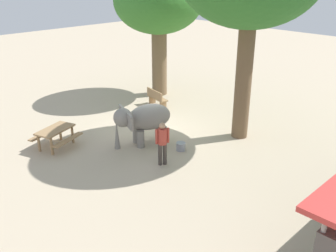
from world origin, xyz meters
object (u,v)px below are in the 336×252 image
object	(u,v)px
elephant	(144,119)
person_handler	(162,141)
feed_bucket	(181,146)
shade_tree_main	(159,2)
wooden_bench	(156,98)
picnic_table_near	(55,133)

from	to	relation	value
elephant	person_handler	distance (m)	1.92
elephant	feed_bucket	world-z (taller)	elephant
elephant	shade_tree_main	world-z (taller)	shade_tree_main
feed_bucket	elephant	bearing A→B (deg)	-66.76
wooden_bench	picnic_table_near	bearing A→B (deg)	-71.83
shade_tree_main	picnic_table_near	world-z (taller)	shade_tree_main
picnic_table_near	feed_bucket	distance (m)	4.92
person_handler	feed_bucket	bearing A→B (deg)	-47.20
elephant	shade_tree_main	bearing A→B (deg)	-117.36
shade_tree_main	wooden_bench	size ratio (longest dim) A/B	4.62
feed_bucket	person_handler	bearing A→B (deg)	14.65
person_handler	shade_tree_main	bearing A→B (deg)	-14.24
shade_tree_main	picnic_table_near	bearing A→B (deg)	15.95
feed_bucket	wooden_bench	bearing A→B (deg)	-122.12
picnic_table_near	elephant	bearing A→B (deg)	-58.26
person_handler	wooden_bench	bearing A→B (deg)	-12.52
wooden_bench	person_handler	bearing A→B (deg)	-29.43
person_handler	feed_bucket	xyz separation A→B (m)	(-1.30, -0.34, -0.79)
wooden_bench	feed_bucket	size ratio (longest dim) A/B	4.03
shade_tree_main	wooden_bench	bearing A→B (deg)	42.60
shade_tree_main	picnic_table_near	size ratio (longest dim) A/B	3.53
person_handler	shade_tree_main	xyz separation A→B (m)	(-5.60, -6.14, 3.96)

